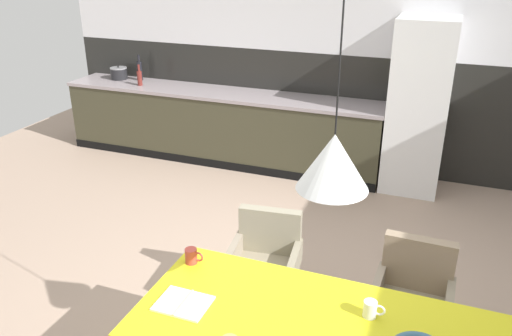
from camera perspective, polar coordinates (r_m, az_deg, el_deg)
The scene contains 14 objects.
ground_plane at distance 4.02m, azimuth 0.71°, elevation -15.66°, with size 9.72×9.72×0.00m, color tan.
back_wall_splashback_dark at distance 6.33m, azimuth 10.34°, elevation 6.07°, with size 7.47×0.12×1.38m, color black.
kitchen_counter at distance 6.53m, azimuth -4.01°, elevation 4.68°, with size 4.08×0.63×0.89m.
refrigerator_column at distance 5.83m, azimuth 17.52°, elevation 6.42°, with size 0.61×0.60×1.88m, color silver.
dining_table at distance 2.79m, azimuth 7.50°, elevation -17.67°, with size 1.98×0.88×0.75m.
armchair_far_side at distance 3.75m, azimuth 1.13°, elevation -9.32°, with size 0.54×0.52×0.80m.
armchair_near_window at distance 3.56m, azimuth 17.07°, elevation -12.59°, with size 0.50×0.48×0.81m.
open_book at distance 2.90m, azimuth -8.05°, elevation -14.61°, with size 0.28×0.23×0.02m.
mug_glass_clear at distance 3.20m, azimuth -7.12°, elevation -9.63°, with size 0.12×0.07×0.09m.
mug_short_terracotta at distance 2.84m, azimuth 12.59°, elevation -14.99°, with size 0.11×0.07×0.09m.
cooking_pot at distance 7.22m, azimuth -14.94°, elevation 10.09°, with size 0.22×0.22×0.18m.
bottle_wine_green at distance 6.81m, azimuth -12.76°, elevation 9.73°, with size 0.06×0.06×0.27m.
bottle_vinegar_dark at distance 7.08m, azimuth -12.75°, elevation 10.52°, with size 0.07×0.07×0.34m.
pendant_lamp_over_table_near at distance 2.24m, azimuth 8.57°, elevation 0.70°, with size 0.32×0.32×1.15m.
Camera 1 is at (1.07, -2.93, 2.54)m, focal length 36.14 mm.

